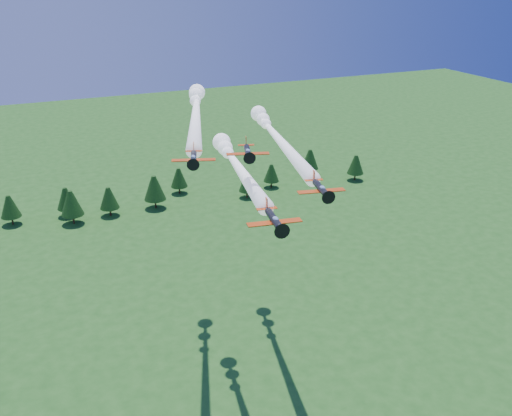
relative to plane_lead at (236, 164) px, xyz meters
name	(u,v)px	position (x,y,z in m)	size (l,w,h in m)	color
plane_lead	(236,164)	(0.00, 0.00, 0.00)	(12.44, 45.35, 3.70)	black
plane_left	(196,110)	(-2.75, 14.41, 7.13)	(20.84, 51.60, 3.70)	black
plane_right	(276,136)	(13.12, 10.68, 1.07)	(16.15, 54.61, 3.70)	black
plane_slot	(248,151)	(-2.54, -11.58, 6.13)	(6.93, 7.72, 2.44)	black
treeline	(128,192)	(-4.17, 91.94, -37.85)	(170.67, 20.96, 11.79)	#382314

